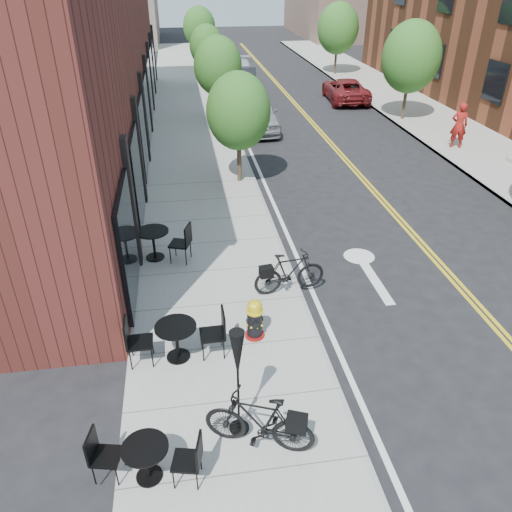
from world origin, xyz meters
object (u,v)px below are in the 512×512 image
bicycle_left (259,422)px  pedestrian (459,125)px  patio_umbrella (238,362)px  parked_car_far (345,90)px  bistro_set_a (146,458)px  bistro_set_c (153,240)px  bicycle_right (290,272)px  parked_car_b (242,83)px  fire_hydrant (255,319)px  parked_car_a (256,113)px  parked_car_c (238,75)px  bistro_set_b (176,337)px

bicycle_left → pedestrian: pedestrian is taller
patio_umbrella → parked_car_far: bearing=68.3°
bistro_set_a → bistro_set_c: 6.70m
bistro_set_a → bicycle_right: bearing=67.7°
parked_car_b → pedestrian: 13.65m
bicycle_left → bistro_set_a: 1.80m
bistro_set_a → patio_umbrella: patio_umbrella is taller
bicycle_left → parked_car_far: bearing=-178.8°
bicycle_right → pedestrian: bearing=-52.0°
parked_car_b → parked_car_far: bearing=-12.5°
fire_hydrant → parked_car_a: 15.60m
bicycle_right → bistro_set_c: (-3.23, 2.08, 0.01)m
parked_car_far → pedestrian: 9.38m
pedestrian → bistro_set_c: bearing=47.7°
parked_car_c → pedestrian: pedestrian is taller
bicycle_right → parked_car_c: parked_car_c is taller
bicycle_right → bistro_set_c: size_ratio=0.87×
parked_car_a → parked_car_b: 6.91m
bicycle_left → parked_car_b: parked_car_b is taller
bistro_set_a → parked_car_a: (4.50, 18.50, 0.23)m
parked_car_a → parked_car_b: bearing=89.2°
patio_umbrella → parked_car_c: bearing=83.0°
parked_car_c → patio_umbrella: bearing=-93.0°
bicycle_right → parked_car_c: size_ratio=0.32×
bicycle_right → parked_car_a: parked_car_a is taller
bicycle_left → parked_car_a: 18.38m
parked_car_c → parked_car_far: (5.67, -4.52, -0.16)m
parked_car_c → bistro_set_a: bearing=-95.9°
fire_hydrant → bicycle_right: 1.88m
bistro_set_b → bicycle_left: bearing=-62.6°
parked_car_b → parked_car_c: bearing=95.6°
bicycle_left → bistro_set_b: 2.66m
bistro_set_a → fire_hydrant: bearing=67.8°
bistro_set_b → parked_car_far: bearing=63.1°
patio_umbrella → fire_hydrant: bearing=75.2°
bistro_set_c → pedestrian: (12.53, 7.48, 0.41)m
bicycle_right → bistro_set_a: bearing=137.7°
fire_hydrant → bistro_set_c: size_ratio=0.47×
bicycle_right → bistro_set_a: bicycle_right is taller
bicycle_right → patio_umbrella: bearing=148.8°
patio_umbrella → parked_car_b: (3.24, 24.71, -0.84)m
bicycle_right → parked_car_b: bearing=-12.0°
bicycle_right → parked_car_far: bearing=-29.1°
patio_umbrella → parked_car_b: size_ratio=0.44×
fire_hydrant → bistro_set_c: (-2.16, 3.62, 0.09)m
parked_car_c → parked_car_far: parked_car_c is taller
bicycle_right → patio_umbrella: (-1.70, -3.93, 0.98)m
bistro_set_b → parked_car_c: size_ratio=0.34×
bicycle_right → bistro_set_b: size_ratio=0.93×
parked_car_a → bistro_set_c: bearing=-110.0°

